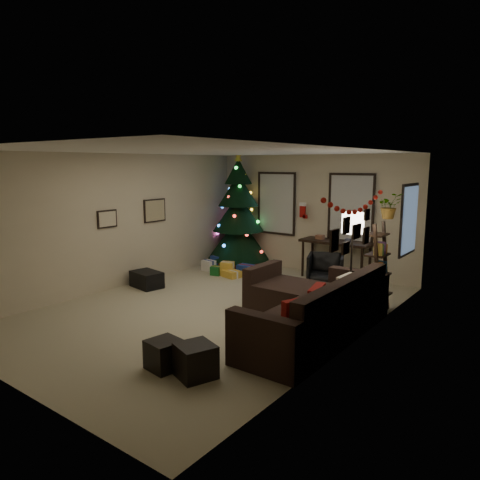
# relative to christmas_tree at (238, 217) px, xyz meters

# --- Properties ---
(floor) EXTENTS (7.00, 7.00, 0.00)m
(floor) POSITION_rel_christmas_tree_xyz_m (1.84, -3.11, -1.18)
(floor) COLOR tan
(floor) RESTS_ON ground
(ceiling) EXTENTS (7.00, 7.00, 0.00)m
(ceiling) POSITION_rel_christmas_tree_xyz_m (1.84, -3.11, 1.52)
(ceiling) COLOR white
(ceiling) RESTS_ON floor
(wall_back) EXTENTS (5.00, 0.00, 5.00)m
(wall_back) POSITION_rel_christmas_tree_xyz_m (1.84, 0.39, 0.17)
(wall_back) COLOR beige
(wall_back) RESTS_ON floor
(wall_front) EXTENTS (5.00, 0.00, 5.00)m
(wall_front) POSITION_rel_christmas_tree_xyz_m (1.84, -6.61, 0.17)
(wall_front) COLOR beige
(wall_front) RESTS_ON floor
(wall_left) EXTENTS (0.00, 7.00, 7.00)m
(wall_left) POSITION_rel_christmas_tree_xyz_m (-0.66, -3.11, 0.17)
(wall_left) COLOR beige
(wall_left) RESTS_ON floor
(wall_right) EXTENTS (0.00, 7.00, 7.00)m
(wall_right) POSITION_rel_christmas_tree_xyz_m (4.34, -3.11, 0.17)
(wall_right) COLOR beige
(wall_right) RESTS_ON floor
(window_back_left) EXTENTS (1.05, 0.06, 1.50)m
(window_back_left) POSITION_rel_christmas_tree_xyz_m (0.89, 0.36, 0.37)
(window_back_left) COLOR #728CB2
(window_back_left) RESTS_ON wall_back
(window_back_right) EXTENTS (1.05, 0.06, 1.50)m
(window_back_right) POSITION_rel_christmas_tree_xyz_m (2.79, 0.36, 0.37)
(window_back_right) COLOR #728CB2
(window_back_right) RESTS_ON wall_back
(window_right_wall) EXTENTS (0.06, 0.90, 1.30)m
(window_right_wall) POSITION_rel_christmas_tree_xyz_m (4.31, -0.56, 0.32)
(window_right_wall) COLOR #728CB2
(window_right_wall) RESTS_ON wall_right
(christmas_tree) EXTENTS (1.54, 1.54, 2.86)m
(christmas_tree) POSITION_rel_christmas_tree_xyz_m (0.00, 0.00, 0.00)
(christmas_tree) COLOR black
(christmas_tree) RESTS_ON floor
(presents) EXTENTS (1.50, 1.01, 0.30)m
(presents) POSITION_rel_christmas_tree_xyz_m (0.36, -0.84, -1.07)
(presents) COLOR navy
(presents) RESTS_ON floor
(sofa) EXTENTS (2.12, 3.05, 0.92)m
(sofa) POSITION_rel_christmas_tree_xyz_m (3.64, -3.00, -0.88)
(sofa) COLOR black
(sofa) RESTS_ON floor
(pillow_red_a) EXTENTS (0.25, 0.41, 0.40)m
(pillow_red_a) POSITION_rel_christmas_tree_xyz_m (4.05, -4.15, -0.54)
(pillow_red_a) COLOR maroon
(pillow_red_a) RESTS_ON sofa
(pillow_red_b) EXTENTS (0.25, 0.51, 0.49)m
(pillow_red_b) POSITION_rel_christmas_tree_xyz_m (4.05, -3.62, -0.54)
(pillow_red_b) COLOR maroon
(pillow_red_b) RESTS_ON sofa
(pillow_cream) EXTENTS (0.15, 0.45, 0.44)m
(pillow_cream) POSITION_rel_christmas_tree_xyz_m (4.05, -2.66, -0.55)
(pillow_cream) COLOR beige
(pillow_cream) RESTS_ON sofa
(ottoman_near) EXTENTS (0.44, 0.44, 0.36)m
(ottoman_near) POSITION_rel_christmas_tree_xyz_m (2.83, -5.25, -1.00)
(ottoman_near) COLOR black
(ottoman_near) RESTS_ON floor
(ottoman_far) EXTENTS (0.54, 0.54, 0.40)m
(ottoman_far) POSITION_rel_christmas_tree_xyz_m (3.28, -5.18, -0.98)
(ottoman_far) COLOR black
(ottoman_far) RESTS_ON floor
(desk) EXTENTS (1.56, 0.56, 0.84)m
(desk) POSITION_rel_christmas_tree_xyz_m (2.58, 0.11, -0.44)
(desk) COLOR black
(desk) RESTS_ON floor
(desk_chair) EXTENTS (0.84, 0.81, 0.67)m
(desk_chair) POSITION_rel_christmas_tree_xyz_m (2.67, -0.54, -0.85)
(desk_chair) COLOR black
(desk_chair) RESTS_ON floor
(bookshelf) EXTENTS (0.30, 0.46, 1.53)m
(bookshelf) POSITION_rel_christmas_tree_xyz_m (4.14, -1.49, -0.44)
(bookshelf) COLOR black
(bookshelf) RESTS_ON floor
(potted_plant) EXTENTS (0.68, 0.68, 0.57)m
(potted_plant) POSITION_rel_christmas_tree_xyz_m (4.14, -1.20, 0.67)
(potted_plant) COLOR #4C4C4C
(potted_plant) RESTS_ON bookshelf
(floor_lamp) EXTENTS (0.36, 0.36, 1.71)m
(floor_lamp) POSITION_rel_christmas_tree_xyz_m (3.79, -1.89, 0.24)
(floor_lamp) COLOR black
(floor_lamp) RESTS_ON floor
(art_map) EXTENTS (0.04, 0.60, 0.50)m
(art_map) POSITION_rel_christmas_tree_xyz_m (-0.64, -2.17, 0.31)
(art_map) COLOR black
(art_map) RESTS_ON wall_left
(art_abstract) EXTENTS (0.04, 0.45, 0.35)m
(art_abstract) POSITION_rel_christmas_tree_xyz_m (-0.64, -3.42, 0.24)
(art_abstract) COLOR black
(art_abstract) RESTS_ON wall_left
(gallery) EXTENTS (0.03, 1.25, 0.54)m
(gallery) POSITION_rel_christmas_tree_xyz_m (4.32, -3.19, 0.39)
(gallery) COLOR black
(gallery) RESTS_ON wall_right
(garland) EXTENTS (0.08, 1.90, 0.30)m
(garland) POSITION_rel_christmas_tree_xyz_m (4.29, -3.04, 0.79)
(garland) COLOR #A5140C
(garland) RESTS_ON wall_right
(stocking_left) EXTENTS (0.20, 0.05, 0.36)m
(stocking_left) POSITION_rel_christmas_tree_xyz_m (1.70, 0.21, 0.27)
(stocking_left) COLOR #990F0C
(stocking_left) RESTS_ON wall_back
(stocking_right) EXTENTS (0.20, 0.05, 0.36)m
(stocking_right) POSITION_rel_christmas_tree_xyz_m (2.03, 0.48, 0.36)
(stocking_right) COLOR #990F0C
(stocking_right) RESTS_ON wall_back
(storage_bin) EXTENTS (0.72, 0.54, 0.33)m
(storage_bin) POSITION_rel_christmas_tree_xyz_m (-0.19, -2.86, -1.02)
(storage_bin) COLOR black
(storage_bin) RESTS_ON floor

